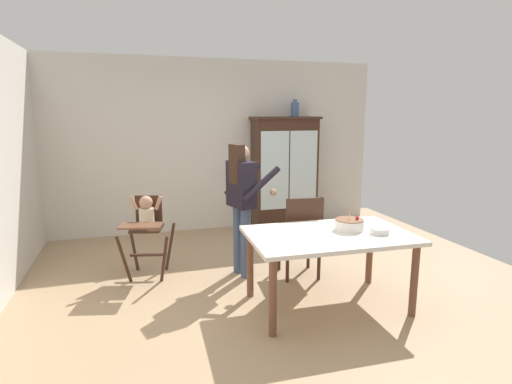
{
  "coord_description": "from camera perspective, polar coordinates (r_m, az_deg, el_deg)",
  "views": [
    {
      "loc": [
        -1.33,
        -3.82,
        1.87
      ],
      "look_at": [
        0.06,
        0.7,
        0.95
      ],
      "focal_mm": 28.57,
      "sensor_mm": 36.0,
      "label": 1
    }
  ],
  "objects": [
    {
      "name": "serving_bowl",
      "position": [
        4.07,
        16.96,
        -5.21
      ],
      "size": [
        0.18,
        0.18,
        0.05
      ],
      "primitive_type": "cylinder",
      "color": "silver",
      "rests_on": "dining_table"
    },
    {
      "name": "adult_person",
      "position": [
        4.62,
        -2.0,
        -0.25
      ],
      "size": [
        0.6,
        0.59,
        1.53
      ],
      "rotation": [
        0.0,
        0.0,
        1.84
      ],
      "color": "#3D4C6B",
      "rests_on": "ground_plane"
    },
    {
      "name": "dining_chair_far_side",
      "position": [
        4.64,
        6.42,
        -5.52
      ],
      "size": [
        0.48,
        0.48,
        0.96
      ],
      "rotation": [
        0.0,
        0.0,
        3.04
      ],
      "color": "#382116",
      "rests_on": "ground_plane"
    },
    {
      "name": "dining_table",
      "position": [
        3.99,
        10.19,
        -6.94
      ],
      "size": [
        1.58,
        1.03,
        0.74
      ],
      "color": "silver",
      "rests_on": "ground_plane"
    },
    {
      "name": "wall_back",
      "position": [
        6.6,
        -5.44,
        6.47
      ],
      "size": [
        5.32,
        0.06,
        2.7
      ],
      "primitive_type": "cube",
      "color": "beige",
      "rests_on": "ground_plane"
    },
    {
      "name": "ceramic_vase",
      "position": [
        6.69,
        5.45,
        11.49
      ],
      "size": [
        0.13,
        0.13,
        0.27
      ],
      "color": "#3D567F",
      "rests_on": "china_cabinet"
    },
    {
      "name": "high_chair_with_toddler",
      "position": [
        4.82,
        -15.07,
        -3.98
      ],
      "size": [
        0.69,
        0.78,
        0.95
      ],
      "rotation": [
        0.0,
        0.0,
        -0.24
      ],
      "color": "#382116",
      "rests_on": "ground_plane"
    },
    {
      "name": "birthday_cake",
      "position": [
        4.11,
        12.94,
        -4.46
      ],
      "size": [
        0.28,
        0.28,
        0.19
      ],
      "color": "white",
      "rests_on": "dining_table"
    },
    {
      "name": "ground_plane",
      "position": [
        4.45,
        1.99,
        -13.82
      ],
      "size": [
        6.24,
        6.24,
        0.0
      ],
      "primitive_type": "plane",
      "color": "tan"
    },
    {
      "name": "china_cabinet",
      "position": [
        6.7,
        4.0,
        2.78
      ],
      "size": [
        1.09,
        0.48,
        1.81
      ],
      "color": "#382116",
      "rests_on": "ground_plane"
    }
  ]
}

